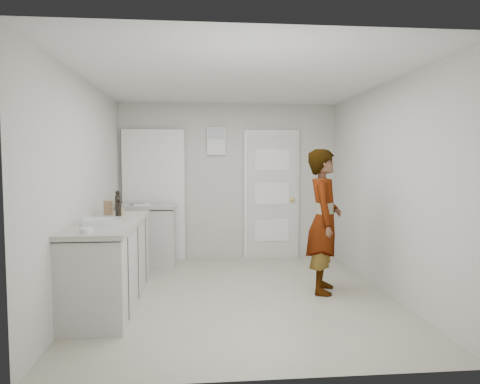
{
  "coord_description": "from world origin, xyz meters",
  "views": [
    {
      "loc": [
        -0.45,
        -4.94,
        1.56
      ],
      "look_at": [
        0.04,
        0.4,
        1.19
      ],
      "focal_mm": 32.0,
      "sensor_mm": 36.0,
      "label": 1
    }
  ],
  "objects": [
    {
      "name": "main_counter",
      "position": [
        -1.45,
        -0.2,
        0.43
      ],
      "size": [
        0.64,
        1.96,
        0.93
      ],
      "color": "silver",
      "rests_on": "ground"
    },
    {
      "name": "room_shell",
      "position": [
        -0.17,
        1.95,
        1.02
      ],
      "size": [
        4.0,
        4.0,
        4.0
      ],
      "color": "#BAB8B0",
      "rests_on": "ground"
    },
    {
      "name": "papers",
      "position": [
        -1.34,
        1.56,
        0.93
      ],
      "size": [
        0.3,
        0.35,
        0.01
      ],
      "primitive_type": "cube",
      "rotation": [
        0.0,
        0.0,
        0.23
      ],
      "color": "white",
      "rests_on": "side_counter"
    },
    {
      "name": "cake_mix_box",
      "position": [
        -1.58,
        0.37,
        1.01
      ],
      "size": [
        0.11,
        0.06,
        0.17
      ],
      "primitive_type": "cube",
      "rotation": [
        0.0,
        0.0,
        -0.13
      ],
      "color": "#876043",
      "rests_on": "main_counter"
    },
    {
      "name": "oil_cruet_a",
      "position": [
        -1.39,
        -0.0,
        1.04
      ],
      "size": [
        0.06,
        0.06,
        0.24
      ],
      "color": "black",
      "rests_on": "main_counter"
    },
    {
      "name": "egg_bowl",
      "position": [
        -1.49,
        -1.0,
        0.95
      ],
      "size": [
        0.12,
        0.12,
        0.05
      ],
      "color": "silver",
      "rests_on": "main_counter"
    },
    {
      "name": "person",
      "position": [
        1.02,
        0.03,
        0.86
      ],
      "size": [
        0.57,
        0.72,
        1.72
      ],
      "primitive_type": "imported",
      "rotation": [
        0.0,
        0.0,
        1.28
      ],
      "color": "silver",
      "rests_on": "ground"
    },
    {
      "name": "oil_cruet_b",
      "position": [
        -1.44,
        0.27,
        1.07
      ],
      "size": [
        0.07,
        0.07,
        0.3
      ],
      "color": "black",
      "rests_on": "main_counter"
    },
    {
      "name": "spice_jar",
      "position": [
        -1.39,
        0.25,
        0.96
      ],
      "size": [
        0.05,
        0.05,
        0.08
      ],
      "primitive_type": "cylinder",
      "color": "tan",
      "rests_on": "main_counter"
    },
    {
      "name": "side_counter",
      "position": [
        -1.25,
        1.55,
        0.43
      ],
      "size": [
        0.84,
        0.61,
        0.93
      ],
      "color": "silver",
      "rests_on": "ground"
    },
    {
      "name": "baking_dish",
      "position": [
        -1.45,
        -0.51,
        0.95
      ],
      "size": [
        0.41,
        0.32,
        0.07
      ],
      "rotation": [
        0.0,
        0.0,
        0.16
      ],
      "color": "silver",
      "rests_on": "main_counter"
    },
    {
      "name": "ground",
      "position": [
        0.0,
        0.0,
        0.0
      ],
      "size": [
        4.0,
        4.0,
        0.0
      ],
      "primitive_type": "plane",
      "color": "#ABA68F",
      "rests_on": "ground"
    }
  ]
}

